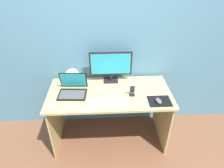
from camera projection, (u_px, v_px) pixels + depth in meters
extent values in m
plane|color=brown|center=(110.00, 137.00, 2.67)|extent=(8.00, 8.00, 0.00)
cube|color=teal|center=(108.00, 39.00, 2.32)|extent=(6.00, 0.04, 2.50)
cube|color=tan|center=(109.00, 93.00, 2.27)|extent=(1.43, 0.68, 0.03)
cube|color=tan|center=(56.00, 119.00, 2.45)|extent=(0.02, 0.64, 0.73)
cube|color=tan|center=(162.00, 115.00, 2.51)|extent=(0.02, 0.64, 0.73)
cube|color=black|center=(111.00, 80.00, 2.47)|extent=(0.18, 0.14, 0.01)
cylinder|color=black|center=(111.00, 77.00, 2.45)|extent=(0.04, 0.04, 0.08)
cube|color=black|center=(111.00, 64.00, 2.34)|extent=(0.51, 0.02, 0.30)
cube|color=#26A5BF|center=(111.00, 64.00, 2.33)|extent=(0.48, 0.00, 0.26)
cube|color=black|center=(72.00, 95.00, 2.21)|extent=(0.33, 0.24, 0.02)
cube|color=#47474C|center=(72.00, 94.00, 2.20)|extent=(0.29, 0.18, 0.00)
cube|color=black|center=(73.00, 80.00, 2.26)|extent=(0.32, 0.07, 0.21)
cube|color=#26A5BF|center=(73.00, 80.00, 2.26)|extent=(0.29, 0.06, 0.18)
sphere|color=silver|center=(72.00, 76.00, 2.41)|extent=(0.18, 0.18, 0.18)
cube|color=silver|center=(107.00, 103.00, 2.09)|extent=(0.43, 0.12, 0.01)
cube|color=black|center=(160.00, 101.00, 2.12)|extent=(0.25, 0.20, 0.00)
ellipsoid|color=#525756|center=(159.00, 101.00, 2.09)|extent=(0.08, 0.11, 0.04)
cube|color=black|center=(132.00, 95.00, 2.21)|extent=(0.06, 0.05, 0.02)
cube|color=white|center=(132.00, 89.00, 2.18)|extent=(0.06, 0.03, 0.12)
cube|color=#1E2333|center=(132.00, 89.00, 2.17)|extent=(0.05, 0.02, 0.10)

